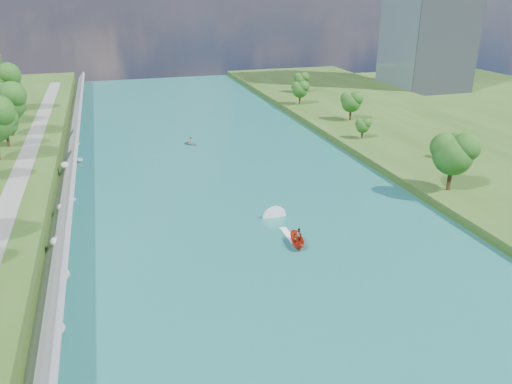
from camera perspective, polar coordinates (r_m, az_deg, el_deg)
name	(u,v)px	position (r m, az deg, el deg)	size (l,w,h in m)	color
ground	(286,269)	(59.98, 3.39, -8.79)	(260.00, 260.00, 0.00)	#2D5119
river_water	(241,204)	(76.91, -1.73, -1.38)	(55.00, 240.00, 0.10)	#1A6660
berm_east	(505,168)	(100.66, 26.61, 2.43)	(44.00, 240.00, 1.50)	#2D5119
riprap_bank	(61,218)	(73.38, -21.38, -2.73)	(4.77, 236.00, 4.65)	slate
riverside_path	(7,208)	(74.70, -26.58, -1.69)	(3.00, 200.00, 0.10)	gray
trees_east	(432,144)	(92.29, 19.49, 5.15)	(17.58, 139.49, 10.83)	#294F15
motorboat	(293,235)	(65.97, 4.22, -4.96)	(3.60, 18.90, 2.14)	red
raft	(191,143)	(107.07, -7.46, 5.59)	(3.51, 3.71, 1.64)	#93969B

